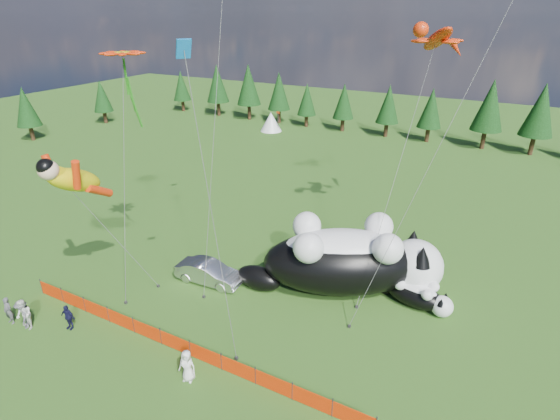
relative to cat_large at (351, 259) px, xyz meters
name	(u,v)px	position (x,y,z in m)	size (l,w,h in m)	color
ground	(209,318)	(-6.30, -6.74, -2.29)	(160.00, 160.00, 0.00)	#11370A
safety_fence	(175,343)	(-6.30, -9.74, -1.79)	(22.06, 0.06, 1.10)	#262626
tree_line	(402,110)	(-6.30, 38.26, 1.71)	(90.00, 4.00, 8.00)	black
festival_tents	(480,148)	(4.70, 33.26, -0.89)	(50.00, 3.20, 2.80)	white
cat_large	(351,259)	(0.00, 0.00, 0.00)	(12.45, 8.68, 4.82)	black
cat_small	(418,295)	(4.32, 0.27, -1.45)	(4.87, 2.32, 1.77)	black
car	(209,273)	(-8.57, -3.64, -1.54)	(1.59, 4.57, 1.51)	#BDBCC2
spectator_a	(8,311)	(-16.31, -12.49, -1.43)	(0.63, 0.41, 1.72)	#505054
spectator_b	(24,315)	(-15.00, -12.37, -1.33)	(0.94, 0.55, 1.93)	white
spectator_c	(68,317)	(-12.86, -11.20, -1.50)	(0.93, 0.48, 1.59)	#131435
spectator_d	(23,314)	(-15.18, -12.33, -1.39)	(1.17, 0.60, 1.81)	#505054
spectator_e	(187,366)	(-4.39, -11.05, -1.40)	(0.87, 0.57, 1.79)	white
superhero_kite	(75,180)	(-13.67, -8.40, 5.75)	(4.70, 5.10, 10.34)	yellow
gecko_kite	(437,39)	(2.08, 7.85, 12.68)	(5.55, 13.06, 17.66)	red
flower_kite	(123,57)	(-12.11, -5.08, 12.08)	(3.24, 4.65, 14.73)	red
diamond_kite_c	(186,63)	(-4.88, -8.58, 12.43)	(2.35, 1.09, 16.11)	blue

